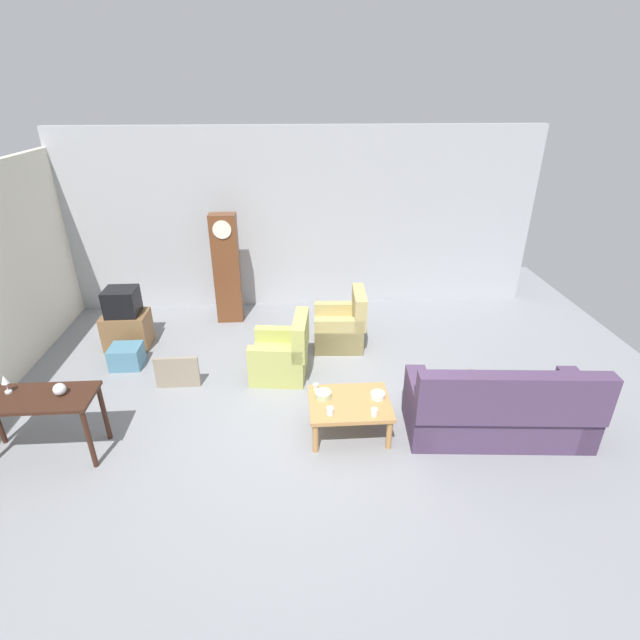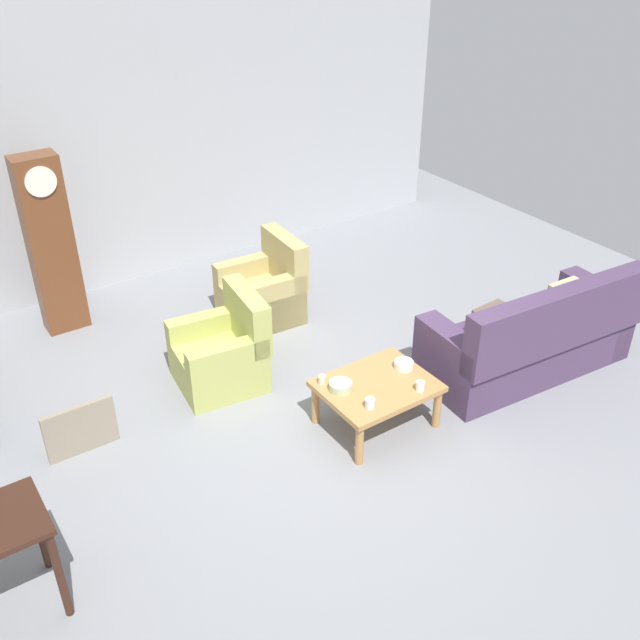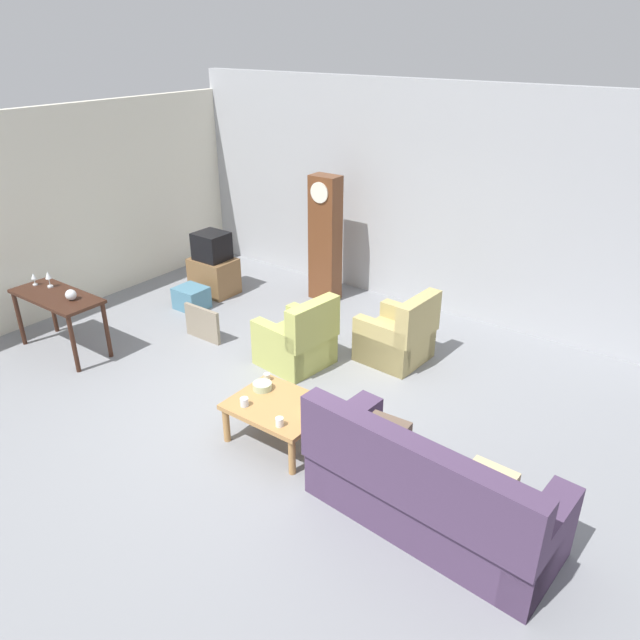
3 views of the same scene
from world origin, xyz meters
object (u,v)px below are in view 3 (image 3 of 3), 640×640
wine_glass_tall (34,277)px  wine_glass_mid (48,277)px  armchair_olive_far (398,338)px  cup_cream_tall (267,377)px  cup_blue_rimmed (244,402)px  grandfather_clock (325,239)px  tv_crt (212,246)px  storage_box_blue (191,298)px  bowl_white_stacked (310,410)px  console_table_dark (58,303)px  cup_white_porcelain (280,422)px  armchair_olive_near (297,342)px  framed_picture_leaning (202,324)px  glass_dome_cloche (71,295)px  couch_floral (428,493)px  bowl_shallow_green (262,386)px  tv_stand_cabinet (214,276)px  coffee_table_wood (279,409)px

wine_glass_tall → wine_glass_mid: 0.24m
armchair_olive_far → cup_cream_tall: armchair_olive_far is taller
cup_blue_rimmed → wine_glass_mid: wine_glass_mid is taller
wine_glass_mid → cup_cream_tall: bearing=5.9°
grandfather_clock → tv_crt: (-1.53, -0.87, -0.18)m
storage_box_blue → bowl_white_stacked: bearing=-25.4°
console_table_dark → cup_cream_tall: bearing=8.3°
cup_white_porcelain → armchair_olive_far: bearing=92.6°
armchair_olive_near → wine_glass_tall: size_ratio=5.62×
armchair_olive_near → wine_glass_tall: 3.54m
framed_picture_leaning → wine_glass_mid: (-1.49, -1.18, 0.70)m
grandfather_clock → glass_dome_cloche: 3.65m
couch_floral → tv_crt: couch_floral is taller
glass_dome_cloche → cup_cream_tall: 2.84m
glass_dome_cloche → armchair_olive_near: bearing=32.0°
framed_picture_leaning → bowl_white_stacked: bearing=-21.9°
couch_floral → bowl_shallow_green: (-2.05, 0.29, 0.12)m
console_table_dark → armchair_olive_far: bearing=33.0°
grandfather_clock → wine_glass_tall: size_ratio=11.65×
framed_picture_leaning → wine_glass_tall: wine_glass_tall is taller
console_table_dark → bowl_white_stacked: 3.82m
grandfather_clock → wine_glass_tall: 4.03m
couch_floral → framed_picture_leaning: size_ratio=3.61×
armchair_olive_far → glass_dome_cloche: glass_dome_cloche is taller
storage_box_blue → glass_dome_cloche: 1.98m
couch_floral → wine_glass_mid: 5.52m
bowl_white_stacked → cup_blue_rimmed: bearing=-154.7°
framed_picture_leaning → wine_glass_mid: 2.03m
framed_picture_leaning → cup_white_porcelain: cup_white_porcelain is taller
console_table_dark → framed_picture_leaning: 1.82m
armchair_olive_far → bowl_white_stacked: armchair_olive_far is taller
glass_dome_cloche → wine_glass_tall: wine_glass_tall is taller
storage_box_blue → bowl_shallow_green: (2.82, -1.60, 0.31)m
wine_glass_tall → wine_glass_mid: (0.22, 0.08, 0.04)m
bowl_white_stacked → tv_stand_cabinet: bearing=147.8°
tv_crt → framed_picture_leaning: tv_crt is taller
grandfather_clock → tv_crt: 1.77m
armchair_olive_near → armchair_olive_far: 1.26m
tv_stand_cabinet → wine_glass_tall: size_ratio=4.16×
wine_glass_tall → couch_floral: bearing=-0.3°
armchair_olive_far → storage_box_blue: 3.29m
console_table_dark → coffee_table_wood: bearing=2.9°
framed_picture_leaning → storage_box_blue: framed_picture_leaning is taller
armchair_olive_far → cup_cream_tall: (-0.52, -1.89, 0.17)m
console_table_dark → armchair_olive_near: bearing=29.4°
console_table_dark → framed_picture_leaning: size_ratio=2.17×
tv_stand_cabinet → framed_picture_leaning: bearing=-50.4°
armchair_olive_far → coffee_table_wood: size_ratio=0.96×
glass_dome_cloche → coffee_table_wood: bearing=2.7°
cup_blue_rimmed → cup_white_porcelain: bearing=-6.1°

